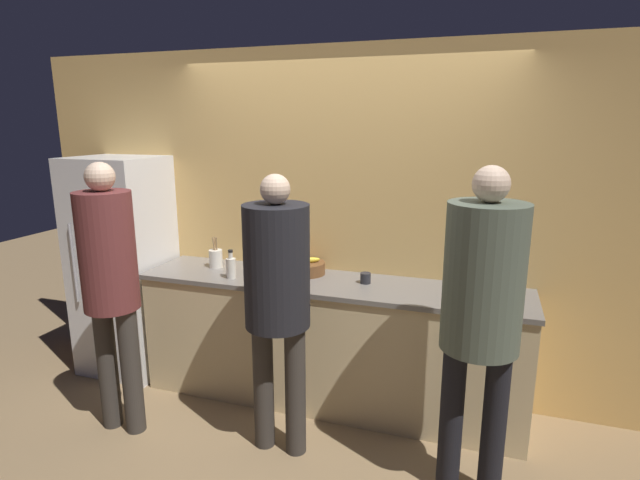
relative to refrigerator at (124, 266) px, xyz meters
name	(u,v)px	position (x,y,z in m)	size (l,w,h in m)	color
ground_plane	(314,424)	(1.78, -0.33, -0.90)	(14.00, 14.00, 0.00)	#8C704C
wall_back	(341,224)	(1.78, 0.33, 0.40)	(5.20, 0.06, 2.60)	#E0B266
counter	(329,341)	(1.78, 0.02, -0.42)	(2.81, 0.63, 0.94)	beige
refrigerator	(124,266)	(0.00, 0.00, 0.00)	(0.68, 0.64, 1.79)	white
person_left	(110,276)	(0.55, -0.77, 0.20)	(0.35, 0.35, 1.82)	#38332D
person_center	(277,288)	(1.66, -0.64, 0.19)	(0.40, 0.40, 1.77)	#38332D
person_right	(482,302)	(2.83, -0.67, 0.25)	(0.41, 0.41, 1.85)	black
fruit_bowl	(306,268)	(1.56, 0.13, 0.09)	(0.29, 0.29, 0.13)	brown
utensil_crock	(216,258)	(0.83, 0.07, 0.12)	(0.10, 0.10, 0.24)	silver
bottle_red	(285,258)	(1.35, 0.21, 0.13)	(0.07, 0.07, 0.22)	red
bottle_clear	(231,267)	(1.08, -0.15, 0.13)	(0.07, 0.07, 0.21)	silver
cup_black	(365,278)	(2.04, 0.05, 0.08)	(0.07, 0.07, 0.08)	#28282D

